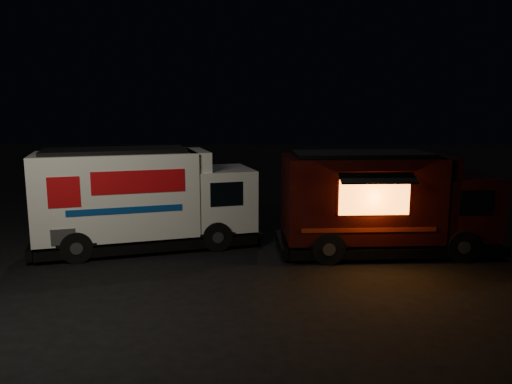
% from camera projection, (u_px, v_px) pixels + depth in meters
% --- Properties ---
extents(ground, '(80.00, 80.00, 0.00)m').
position_uv_depth(ground, '(180.00, 273.00, 12.18)').
color(ground, black).
rests_on(ground, ground).
extents(white_truck, '(6.69, 4.06, 2.87)m').
position_uv_depth(white_truck, '(148.00, 198.00, 14.20)').
color(white_truck, silver).
rests_on(white_truck, ground).
extents(red_truck, '(6.17, 2.70, 2.80)m').
position_uv_depth(red_truck, '(388.00, 203.00, 13.70)').
color(red_truck, '#330C09').
rests_on(red_truck, ground).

